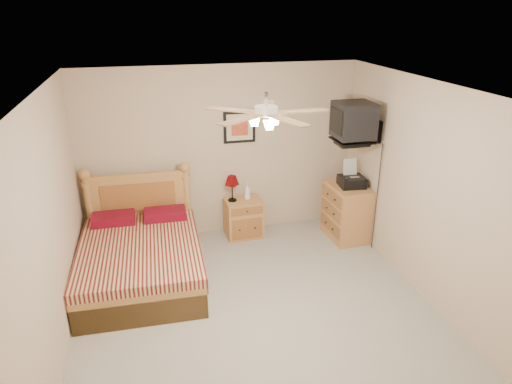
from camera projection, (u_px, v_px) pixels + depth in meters
floor at (260, 320)px, 5.06m from camera, size 4.50×4.50×0.00m
ceiling at (260, 93)px, 4.10m from camera, size 4.00×4.50×0.04m
wall_back at (221, 153)px, 6.60m from camera, size 4.00×0.04×2.50m
wall_left at (47, 241)px, 4.13m from camera, size 0.04×4.50×2.50m
wall_right at (435, 199)px, 5.03m from camera, size 0.04×4.50×2.50m
bed at (138, 237)px, 5.55m from camera, size 1.48×1.92×1.22m
nightstand at (244, 218)px, 6.81m from camera, size 0.55×0.42×0.57m
table_lamp at (232, 188)px, 6.61m from camera, size 0.22×0.22×0.39m
lotion_bottle at (247, 191)px, 6.70m from camera, size 0.09×0.09×0.24m
framed_picture at (239, 127)px, 6.50m from camera, size 0.46×0.04×0.46m
dresser at (346, 211)px, 6.72m from camera, size 0.52×0.72×0.82m
fax_machine at (352, 174)px, 6.47m from camera, size 0.38×0.40×0.37m
magazine_lower at (342, 180)px, 6.75m from camera, size 0.20×0.25×0.02m
magazine_upper at (341, 178)px, 6.75m from camera, size 0.24×0.30×0.02m
wall_tv at (364, 122)px, 5.96m from camera, size 0.56×0.46×0.58m
ceiling_fan at (266, 113)px, 3.98m from camera, size 1.14×1.14×0.28m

